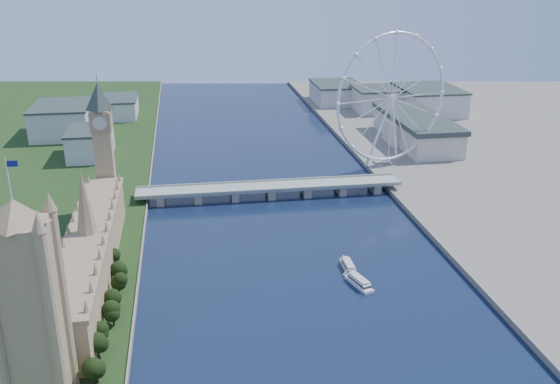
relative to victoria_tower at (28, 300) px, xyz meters
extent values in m
cube|color=tan|center=(0.00, 0.00, -8.49)|extent=(22.00, 22.00, 86.00)
pyramid|color=#937A59|center=(0.00, 0.00, 44.51)|extent=(28.16, 28.16, 10.00)
cylinder|color=silver|center=(0.00, 0.00, 52.51)|extent=(0.50, 0.50, 16.00)
cube|color=navy|center=(2.20, 0.00, 58.51)|extent=(4.00, 0.16, 2.40)
cube|color=tan|center=(7.00, 115.00, -37.49)|extent=(24.00, 200.00, 28.00)
cone|color=#937A59|center=(7.00, 115.00, -1.49)|extent=(12.00, 12.00, 40.00)
cube|color=tan|center=(7.00, 223.00, -11.49)|extent=(13.00, 13.00, 80.00)
cube|color=#937A59|center=(7.00, 223.00, 20.51)|extent=(15.00, 15.00, 14.00)
pyramid|color=#2D3833|center=(7.00, 223.00, 48.51)|extent=(20.02, 20.02, 20.00)
cube|color=gray|center=(135.00, 245.00, -45.99)|extent=(220.00, 22.00, 2.00)
cube|color=gray|center=(45.00, 245.00, -50.74)|extent=(6.00, 20.00, 7.50)
cube|color=gray|center=(75.00, 245.00, -50.74)|extent=(6.00, 20.00, 7.50)
cube|color=gray|center=(105.00, 245.00, -50.74)|extent=(6.00, 20.00, 7.50)
cube|color=gray|center=(135.00, 245.00, -50.74)|extent=(6.00, 20.00, 7.50)
cube|color=gray|center=(165.00, 245.00, -50.74)|extent=(6.00, 20.00, 7.50)
cube|color=gray|center=(195.00, 245.00, -50.74)|extent=(6.00, 20.00, 7.50)
cube|color=gray|center=(225.00, 245.00, -50.74)|extent=(6.00, 20.00, 7.50)
torus|color=silver|center=(255.00, 300.00, 13.51)|extent=(113.60, 39.12, 118.60)
cylinder|color=silver|center=(255.00, 300.00, 13.51)|extent=(7.25, 6.61, 6.00)
cube|color=gray|center=(252.00, 310.00, -50.49)|extent=(14.00, 10.00, 2.00)
cube|color=beige|center=(-25.00, 375.00, -38.49)|extent=(40.00, 60.00, 26.00)
cube|color=beige|center=(-65.00, 465.00, -35.49)|extent=(60.00, 80.00, 32.00)
cube|color=beige|center=(-15.00, 545.00, -40.49)|extent=(50.00, 70.00, 22.00)
cube|color=beige|center=(315.00, 525.00, -37.49)|extent=(60.00, 60.00, 28.00)
cube|color=beige|center=(375.00, 505.00, -36.49)|extent=(70.00, 90.00, 30.00)
cube|color=beige|center=(275.00, 585.00, -39.49)|extent=(60.00, 80.00, 24.00)
camera|label=1|loc=(67.21, -236.90, 130.35)|focal=40.00mm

